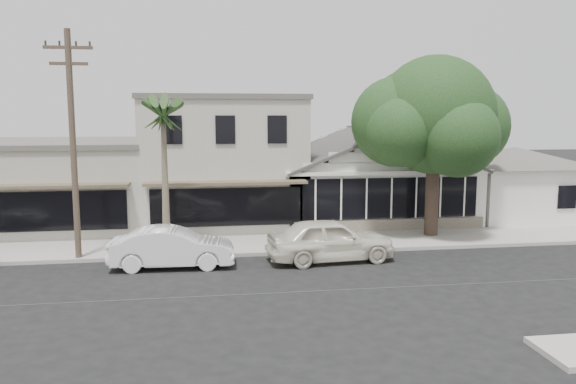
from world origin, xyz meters
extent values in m
plane|color=black|center=(0.00, 0.00, 0.00)|extent=(140.00, 140.00, 0.00)
cube|color=#9E9991|center=(-8.00, 6.75, 0.07)|extent=(90.00, 3.50, 0.15)
cube|color=white|center=(5.00, 12.50, 1.50)|extent=(10.00, 8.00, 3.00)
cube|color=black|center=(5.00, 8.44, 1.75)|extent=(8.80, 0.10, 2.00)
cube|color=#60564C|center=(5.00, 8.45, 0.35)|extent=(9.60, 0.18, 0.70)
cube|color=white|center=(13.20, 11.50, 1.50)|extent=(6.00, 6.00, 3.00)
cube|color=#BCB8A9|center=(-3.00, 13.50, 3.25)|extent=(8.00, 10.00, 6.50)
cube|color=#B0A99E|center=(-12.00, 13.50, 2.10)|extent=(10.00, 10.00, 4.20)
cylinder|color=brown|center=(-9.00, 5.20, 4.50)|extent=(0.24, 0.24, 9.00)
cube|color=brown|center=(-9.00, 5.20, 8.30)|extent=(1.80, 0.12, 0.12)
cube|color=brown|center=(-9.00, 5.20, 7.70)|extent=(1.40, 0.12, 0.12)
imported|color=silver|center=(0.91, 3.75, 0.86)|extent=(5.21, 2.47, 1.72)
imported|color=white|center=(-5.25, 3.72, 0.77)|extent=(4.73, 1.78, 1.54)
cylinder|color=#46342A|center=(6.56, 7.19, 1.68)|extent=(0.63, 0.63, 3.36)
sphere|color=#153516|center=(6.56, 7.19, 5.77)|extent=(5.45, 5.45, 5.45)
sphere|color=#153516|center=(8.45, 7.82, 5.24)|extent=(3.99, 3.99, 3.99)
sphere|color=#153516|center=(4.88, 7.61, 5.45)|extent=(4.20, 4.20, 4.20)
sphere|color=#153516|center=(6.98, 5.62, 4.82)|extent=(3.57, 3.57, 3.57)
sphere|color=#153516|center=(5.93, 8.87, 6.08)|extent=(3.78, 3.78, 3.78)
sphere|color=#153516|center=(7.82, 8.66, 6.50)|extent=(3.36, 3.36, 3.36)
sphere|color=#153516|center=(4.67, 6.35, 5.03)|extent=(3.15, 3.15, 3.15)
cone|color=#726651|center=(-5.59, 5.72, 2.82)|extent=(0.35, 0.35, 5.63)
camera|label=1|loc=(-3.99, -17.54, 5.76)|focal=35.00mm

